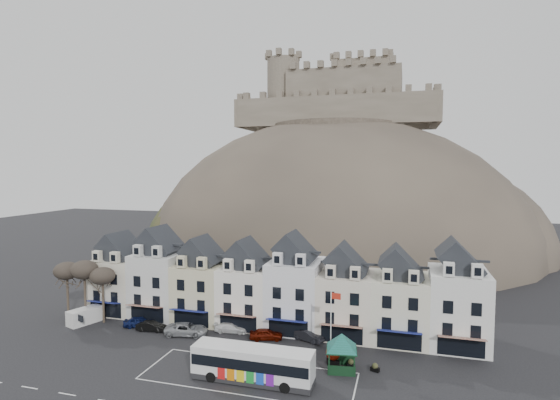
{
  "coord_description": "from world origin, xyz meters",
  "views": [
    {
      "loc": [
        17.27,
        -40.11,
        21.77
      ],
      "look_at": [
        -1.12,
        24.0,
        16.71
      ],
      "focal_mm": 28.0,
      "sensor_mm": 36.0,
      "label": 1
    }
  ],
  "objects_px": {
    "white_van": "(85,316)",
    "car_black": "(151,326)",
    "car_maroon": "(266,334)",
    "bus_shelter": "(342,342)",
    "car_charcoal": "(308,336)",
    "bus": "(253,363)",
    "red_buoy": "(333,354)",
    "car_silver": "(186,329)",
    "flagpole": "(332,321)",
    "car_white": "(231,328)",
    "car_navy": "(139,322)"
  },
  "relations": [
    {
      "from": "red_buoy",
      "to": "car_navy",
      "type": "distance_m",
      "value": 27.43
    },
    {
      "from": "bus_shelter",
      "to": "flagpole",
      "type": "distance_m",
      "value": 2.91
    },
    {
      "from": "bus_shelter",
      "to": "flagpole",
      "type": "xyz_separation_m",
      "value": [
        -1.44,
        2.07,
        1.44
      ]
    },
    {
      "from": "bus",
      "to": "red_buoy",
      "type": "relative_size",
      "value": 6.17
    },
    {
      "from": "car_black",
      "to": "car_maroon",
      "type": "xyz_separation_m",
      "value": [
        15.6,
        1.44,
        0.07
      ]
    },
    {
      "from": "car_white",
      "to": "car_maroon",
      "type": "xyz_separation_m",
      "value": [
        5.2,
        -1.06,
        0.08
      ]
    },
    {
      "from": "car_silver",
      "to": "bus_shelter",
      "type": "bearing_deg",
      "value": -112.83
    },
    {
      "from": "car_black",
      "to": "car_charcoal",
      "type": "bearing_deg",
      "value": -88.87
    },
    {
      "from": "car_navy",
      "to": "car_maroon",
      "type": "bearing_deg",
      "value": -109.23
    },
    {
      "from": "white_van",
      "to": "car_black",
      "type": "distance_m",
      "value": 10.48
    },
    {
      "from": "red_buoy",
      "to": "car_charcoal",
      "type": "distance_m",
      "value": 6.72
    },
    {
      "from": "car_maroon",
      "to": "white_van",
      "type": "bearing_deg",
      "value": 77.12
    },
    {
      "from": "flagpole",
      "to": "car_maroon",
      "type": "relative_size",
      "value": 1.93
    },
    {
      "from": "flagpole",
      "to": "car_white",
      "type": "height_order",
      "value": "flagpole"
    },
    {
      "from": "flagpole",
      "to": "car_black",
      "type": "distance_m",
      "value": 24.91
    },
    {
      "from": "red_buoy",
      "to": "white_van",
      "type": "xyz_separation_m",
      "value": [
        -35.27,
        2.89,
        0.01
      ]
    },
    {
      "from": "bus",
      "to": "car_maroon",
      "type": "bearing_deg",
      "value": 100.44
    },
    {
      "from": "red_buoy",
      "to": "white_van",
      "type": "height_order",
      "value": "white_van"
    },
    {
      "from": "car_black",
      "to": "red_buoy",
      "type": "bearing_deg",
      "value": -102.38
    },
    {
      "from": "bus_shelter",
      "to": "white_van",
      "type": "bearing_deg",
      "value": 165.05
    },
    {
      "from": "white_van",
      "to": "car_white",
      "type": "relative_size",
      "value": 1.14
    },
    {
      "from": "bus",
      "to": "car_silver",
      "type": "height_order",
      "value": "bus"
    },
    {
      "from": "car_black",
      "to": "car_maroon",
      "type": "distance_m",
      "value": 15.67
    },
    {
      "from": "bus_shelter",
      "to": "car_charcoal",
      "type": "height_order",
      "value": "bus_shelter"
    },
    {
      "from": "white_van",
      "to": "car_black",
      "type": "xyz_separation_m",
      "value": [
        10.47,
        -0.0,
        -0.4
      ]
    },
    {
      "from": "bus",
      "to": "car_charcoal",
      "type": "height_order",
      "value": "bus"
    },
    {
      "from": "bus_shelter",
      "to": "white_van",
      "type": "relative_size",
      "value": 1.27
    },
    {
      "from": "red_buoy",
      "to": "flagpole",
      "type": "relative_size",
      "value": 0.25
    },
    {
      "from": "red_buoy",
      "to": "car_silver",
      "type": "distance_m",
      "value": 19.81
    },
    {
      "from": "car_silver",
      "to": "car_navy",
      "type": "bearing_deg",
      "value": 72.34
    },
    {
      "from": "bus",
      "to": "car_charcoal",
      "type": "xyz_separation_m",
      "value": [
        3.23,
        11.65,
        -1.26
      ]
    },
    {
      "from": "flagpole",
      "to": "car_black",
      "type": "relative_size",
      "value": 2.06
    },
    {
      "from": "red_buoy",
      "to": "bus",
      "type": "bearing_deg",
      "value": -139.14
    },
    {
      "from": "car_silver",
      "to": "car_maroon",
      "type": "distance_m",
      "value": 10.5
    },
    {
      "from": "bus",
      "to": "car_silver",
      "type": "distance_m",
      "value": 15.43
    },
    {
      "from": "car_black",
      "to": "car_charcoal",
      "type": "relative_size",
      "value": 0.93
    },
    {
      "from": "bus",
      "to": "car_black",
      "type": "relative_size",
      "value": 3.2
    },
    {
      "from": "bus_shelter",
      "to": "car_silver",
      "type": "bearing_deg",
      "value": 160.1
    },
    {
      "from": "car_navy",
      "to": "car_black",
      "type": "distance_m",
      "value": 2.52
    },
    {
      "from": "bus",
      "to": "car_navy",
      "type": "relative_size",
      "value": 3.01
    },
    {
      "from": "car_navy",
      "to": "car_white",
      "type": "distance_m",
      "value": 12.87
    },
    {
      "from": "car_navy",
      "to": "car_white",
      "type": "bearing_deg",
      "value": -103.76
    },
    {
      "from": "bus_shelter",
      "to": "car_silver",
      "type": "height_order",
      "value": "bus_shelter"
    },
    {
      "from": "red_buoy",
      "to": "car_navy",
      "type": "relative_size",
      "value": 0.49
    },
    {
      "from": "bus_shelter",
      "to": "bus",
      "type": "bearing_deg",
      "value": -158.02
    },
    {
      "from": "bus",
      "to": "flagpole",
      "type": "bearing_deg",
      "value": 44.98
    },
    {
      "from": "car_white",
      "to": "white_van",
      "type": "bearing_deg",
      "value": 89.34
    },
    {
      "from": "car_black",
      "to": "car_charcoal",
      "type": "height_order",
      "value": "car_charcoal"
    },
    {
      "from": "red_buoy",
      "to": "car_maroon",
      "type": "height_order",
      "value": "red_buoy"
    },
    {
      "from": "bus",
      "to": "car_black",
      "type": "bearing_deg",
      "value": 152.39
    }
  ]
}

